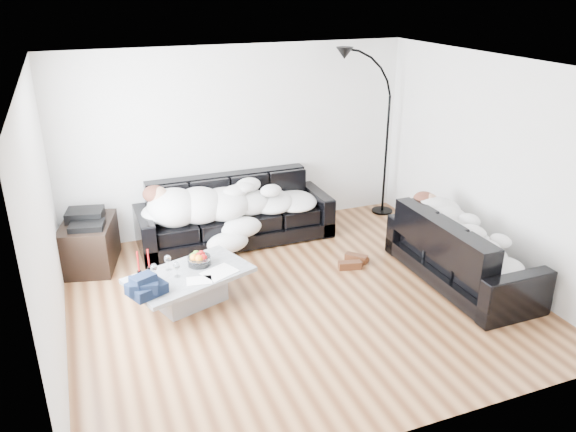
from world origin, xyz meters
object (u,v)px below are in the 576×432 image
object	(u,v)px
fruit_bowl	(199,258)
floor_lamp	(387,143)
sleeper_back	(235,198)
candle_left	(138,262)
stereo	(85,218)
wine_glass_c	(177,270)
sofa_back	(235,211)
sofa_right	(462,250)
wine_glass_a	(168,263)
candle_right	(149,259)
shoes	(353,261)
coffee_table	(191,288)
wine_glass_b	(154,271)
sleeper_right	(465,233)
av_cabinet	(89,244)

from	to	relation	value
fruit_bowl	floor_lamp	distance (m)	3.61
sleeper_back	candle_left	distance (m)	1.88
sleeper_back	stereo	xyz separation A→B (m)	(-1.93, -0.02, 0.02)
wine_glass_c	candle_left	size ratio (longest dim) A/B	0.68
sofa_back	floor_lamp	size ratio (longest dim) A/B	1.19
sofa_right	wine_glass_a	size ratio (longest dim) A/B	11.19
candle_right	shoes	size ratio (longest dim) A/B	0.49
sleeper_back	coffee_table	xyz separation A→B (m)	(-0.95, -1.39, -0.45)
candle_left	shoes	distance (m)	2.68
sleeper_back	fruit_bowl	xyz separation A→B (m)	(-0.80, -1.23, -0.18)
sleeper_back	wine_glass_b	world-z (taller)	sleeper_back
sleeper_right	wine_glass_a	distance (m)	3.44
wine_glass_a	av_cabinet	bearing A→B (deg)	122.94
wine_glass_a	av_cabinet	xyz separation A→B (m)	(-0.79, 1.21, -0.17)
coffee_table	av_cabinet	distance (m)	1.69
sofa_right	candle_left	world-z (taller)	sofa_right
shoes	floor_lamp	distance (m)	2.21
sofa_back	stereo	world-z (taller)	sofa_back
wine_glass_b	candle_right	size ratio (longest dim) A/B	0.73
sleeper_back	wine_glass_c	size ratio (longest dim) A/B	12.53
sleeper_right	av_cabinet	distance (m)	4.61
stereo	wine_glass_c	bearing A→B (deg)	-46.68
sleeper_right	wine_glass_c	bearing A→B (deg)	79.14
fruit_bowl	candle_right	distance (m)	0.56
sleeper_back	wine_glass_a	world-z (taller)	sleeper_back
coffee_table	candle_right	size ratio (longest dim) A/B	5.46
sofa_back	sleeper_right	xyz separation A→B (m)	(2.19, -2.10, 0.20)
sofa_back	candle_right	size ratio (longest dim) A/B	11.07
floor_lamp	shoes	bearing A→B (deg)	-115.03
fruit_bowl	wine_glass_b	distance (m)	0.54
coffee_table	av_cabinet	xyz separation A→B (m)	(-0.99, 1.37, 0.11)
coffee_table	floor_lamp	distance (m)	3.87
shoes	wine_glass_a	bearing A→B (deg)	-155.68
sofa_back	sleeper_right	size ratio (longest dim) A/B	1.53
wine_glass_c	shoes	world-z (taller)	wine_glass_c
wine_glass_b	floor_lamp	world-z (taller)	floor_lamp
shoes	sofa_back	bearing A→B (deg)	156.82
sleeper_back	stereo	distance (m)	1.93
sofa_back	sleeper_back	bearing A→B (deg)	-90.00
sofa_back	floor_lamp	xyz separation A→B (m)	(2.45, 0.17, 0.68)
stereo	floor_lamp	world-z (taller)	floor_lamp
coffee_table	candle_left	xyz separation A→B (m)	(-0.52, 0.21, 0.32)
sofa_right	wine_glass_b	world-z (taller)	sofa_right
candle_right	floor_lamp	size ratio (longest dim) A/B	0.11
sleeper_back	candle_right	size ratio (longest dim) A/B	9.37
sleeper_right	shoes	xyz separation A→B (m)	(-1.02, 0.81, -0.58)
coffee_table	wine_glass_b	size ratio (longest dim) A/B	7.45
av_cabinet	floor_lamp	bearing A→B (deg)	17.32
sofa_back	sofa_right	world-z (taller)	sofa_back
coffee_table	av_cabinet	bearing A→B (deg)	125.80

